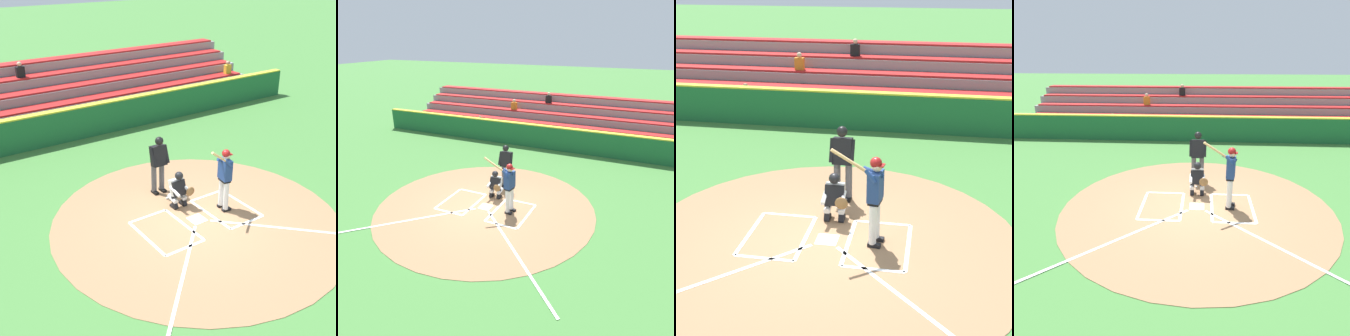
{
  "view_description": "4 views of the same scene",
  "coord_description": "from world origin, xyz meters",
  "views": [
    {
      "loc": [
        6.5,
        8.16,
        6.61
      ],
      "look_at": [
        0.05,
        -1.36,
        1.07
      ],
      "focal_mm": 47.14,
      "sensor_mm": 36.0,
      "label": 1
    },
    {
      "loc": [
        -5.18,
        9.47,
        5.94
      ],
      "look_at": [
        -0.24,
        -1.31,
        1.13
      ],
      "focal_mm": 35.13,
      "sensor_mm": 36.0,
      "label": 2
    },
    {
      "loc": [
        -1.92,
        8.69,
        5.23
      ],
      "look_at": [
        -0.12,
        -1.28,
        1.09
      ],
      "focal_mm": 53.34,
      "sensor_mm": 36.0,
      "label": 3
    },
    {
      "loc": [
        -0.13,
        8.47,
        4.39
      ],
      "look_at": [
        0.52,
        -1.04,
        0.85
      ],
      "focal_mm": 33.55,
      "sensor_mm": 36.0,
      "label": 4
    }
  ],
  "objects": [
    {
      "name": "ground_plane",
      "position": [
        0.0,
        0.0,
        0.0
      ],
      "size": [
        120.0,
        120.0,
        0.0
      ],
      "primitive_type": "plane",
      "color": "#427A38"
    },
    {
      "name": "dirt_circle",
      "position": [
        0.0,
        0.0,
        0.01
      ],
      "size": [
        8.0,
        8.0,
        0.01
      ],
      "primitive_type": "cylinder",
      "color": "#99704C",
      "rests_on": "ground"
    },
    {
      "name": "home_plate_and_chalk",
      "position": [
        0.0,
        0.88,
        0.01
      ],
      "size": [
        7.93,
        4.91,
        0.01
      ],
      "color": "white",
      "rests_on": "dirt_circle"
    },
    {
      "name": "batter",
      "position": [
        -0.95,
        -0.02,
        1.1
      ],
      "size": [
        1.01,
        0.61,
        2.13
      ],
      "color": "white",
      "rests_on": "ground"
    },
    {
      "name": "catcher",
      "position": [
        0.0,
        -0.88,
        0.59
      ],
      "size": [
        0.59,
        0.6,
        1.13
      ],
      "color": "black",
      "rests_on": "ground"
    },
    {
      "name": "plate_umpire",
      "position": [
        0.03,
        -1.91,
        1.08
      ],
      "size": [
        0.58,
        0.41,
        1.86
      ],
      "color": "#4C4C51",
      "rests_on": "ground"
    },
    {
      "name": "baseball",
      "position": [
        0.05,
        -1.41,
        0.04
      ],
      "size": [
        0.07,
        0.07,
        0.07
      ],
      "primitive_type": "sphere",
      "color": "white",
      "rests_on": "ground"
    },
    {
      "name": "backstop_wall",
      "position": [
        0.0,
        -7.5,
        0.65
      ],
      "size": [
        22.0,
        0.36,
        1.31
      ],
      "color": "#1E6033",
      "rests_on": "ground"
    },
    {
      "name": "bleacher_stand",
      "position": [
        0.0,
        -10.76,
        0.85
      ],
      "size": [
        20.0,
        4.25,
        2.55
      ],
      "color": "gray",
      "rests_on": "ground"
    }
  ]
}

